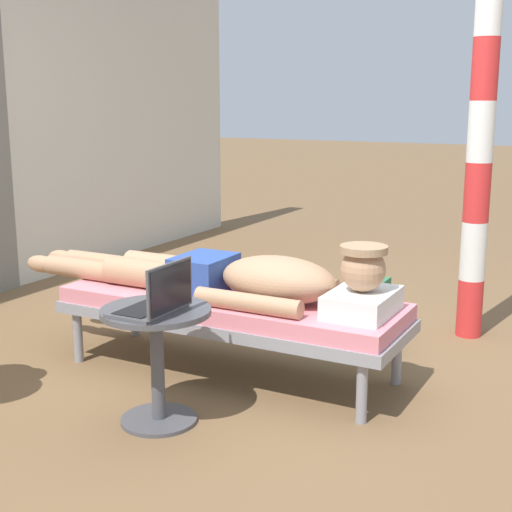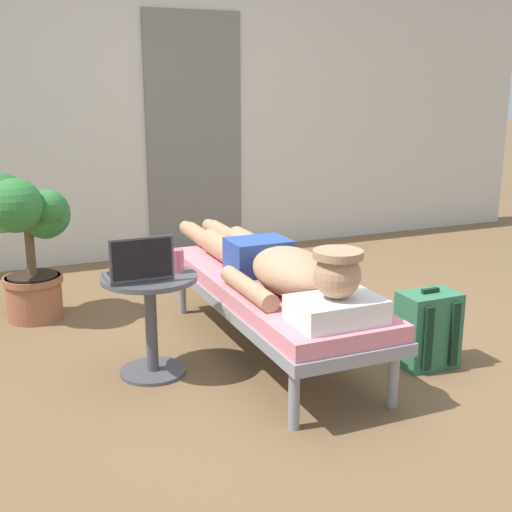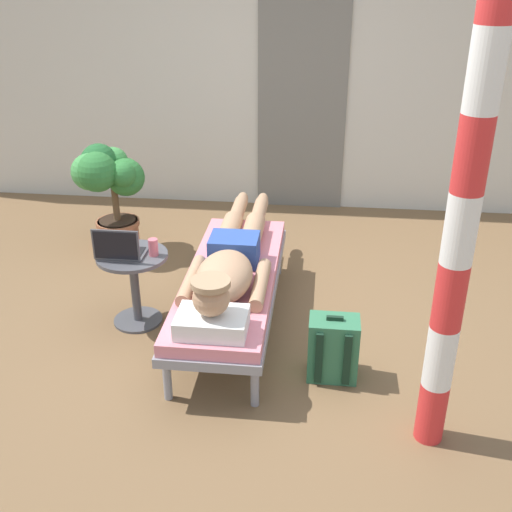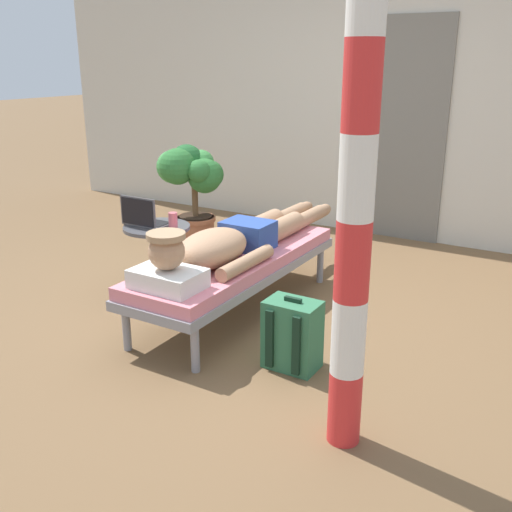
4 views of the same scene
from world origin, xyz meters
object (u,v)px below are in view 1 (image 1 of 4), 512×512
(backpack, at_px, (364,315))
(porch_post, at_px, (481,132))
(person_reclining, at_px, (237,277))
(drink_glass, at_px, (174,287))
(side_table, at_px, (157,346))
(lounge_chair, at_px, (231,309))
(laptop, at_px, (157,300))

(backpack, height_order, porch_post, porch_post)
(person_reclining, bearing_deg, drink_glass, 176.49)
(drink_glass, bearing_deg, backpack, -21.39)
(side_table, bearing_deg, lounge_chair, 1.56)
(lounge_chair, relative_size, backpack, 4.31)
(person_reclining, height_order, drink_glass, person_reclining)
(porch_post, bearing_deg, backpack, 137.05)
(person_reclining, relative_size, drink_glass, 18.48)
(drink_glass, relative_size, porch_post, 0.05)
(side_table, relative_size, laptop, 1.69)
(drink_glass, xyz_separation_m, backpack, (1.21, -0.47, -0.39))
(lounge_chair, bearing_deg, person_reclining, -90.00)
(lounge_chair, distance_m, side_table, 0.67)
(porch_post, bearing_deg, person_reclining, 142.61)
(drink_glass, height_order, backpack, drink_glass)
(laptop, height_order, backpack, laptop)
(lounge_chair, relative_size, porch_post, 0.75)
(side_table, relative_size, drink_glass, 4.45)
(lounge_chair, xyz_separation_m, porch_post, (1.21, -0.97, 0.88))
(laptop, relative_size, porch_post, 0.13)
(drink_glass, distance_m, porch_post, 2.07)
(lounge_chair, height_order, laptop, laptop)
(lounge_chair, distance_m, drink_glass, 0.57)
(person_reclining, xyz_separation_m, side_table, (-0.67, 0.02, -0.16))
(laptop, xyz_separation_m, porch_post, (1.94, -0.90, 0.64))
(lounge_chair, bearing_deg, drink_glass, -178.86)
(lounge_chair, bearing_deg, backpack, -35.00)
(lounge_chair, distance_m, laptop, 0.77)
(laptop, bearing_deg, drink_glass, 15.74)
(drink_glass, xyz_separation_m, porch_post, (1.73, -0.96, 0.64))
(person_reclining, distance_m, side_table, 0.69)
(lounge_chair, relative_size, drink_glass, 15.55)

